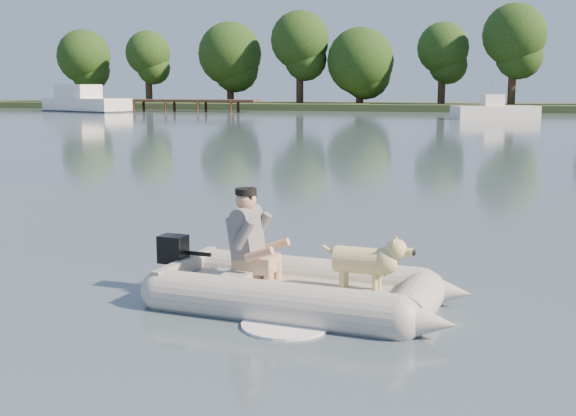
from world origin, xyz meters
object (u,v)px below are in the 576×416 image
(dog, at_px, (360,265))
(motorboat, at_px, (495,103))
(dinghy, at_px, (303,255))
(man, at_px, (248,233))
(cabin_cruiser, at_px, (86,98))
(dock, at_px, (160,105))

(dog, relative_size, motorboat, 0.14)
(dog, bearing_deg, motorboat, 93.79)
(dinghy, distance_m, dog, 0.58)
(dinghy, distance_m, motorboat, 43.68)
(man, xyz_separation_m, motorboat, (2.44, 43.54, 0.41))
(cabin_cruiser, xyz_separation_m, motorboat, (33.85, -5.09, -0.06))
(man, xyz_separation_m, cabin_cruiser, (-31.41, 48.63, 0.47))
(dock, xyz_separation_m, cabin_cruiser, (-5.48, -2.93, 0.64))
(cabin_cruiser, bearing_deg, dinghy, -35.49)
(dog, height_order, motorboat, motorboat)
(dinghy, bearing_deg, dock, 122.62)
(dinghy, relative_size, motorboat, 0.72)
(motorboat, bearing_deg, dog, -113.83)
(cabin_cruiser, bearing_deg, dog, -35.03)
(man, bearing_deg, motorboat, 92.22)
(dock, relative_size, dog, 21.71)
(dock, distance_m, motorboat, 29.49)
(man, height_order, motorboat, motorboat)
(man, bearing_deg, dock, 122.12)
(cabin_cruiser, relative_size, motorboat, 1.55)
(man, bearing_deg, dog, 0.00)
(man, relative_size, cabin_cruiser, 0.11)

